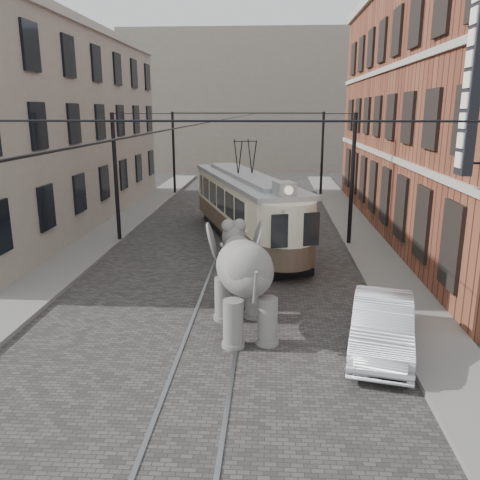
{
  "coord_description": "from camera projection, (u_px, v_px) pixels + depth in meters",
  "views": [
    {
      "loc": [
        1.57,
        -16.69,
        6.08
      ],
      "look_at": [
        0.61,
        -1.35,
        2.1
      ],
      "focal_mm": 37.48,
      "sensor_mm": 36.0,
      "label": 1
    }
  ],
  "objects": [
    {
      "name": "tram_rails",
      "position": [
        225.0,
        287.0,
        17.75
      ],
      "size": [
        1.54,
        80.0,
        0.02
      ],
      "primitive_type": null,
      "color": "slate",
      "rests_on": "ground"
    },
    {
      "name": "parked_car",
      "position": [
        382.0,
        325.0,
        12.94
      ],
      "size": [
        2.39,
        4.51,
        1.41
      ],
      "primitive_type": "imported",
      "rotation": [
        0.0,
        0.0,
        -0.21
      ],
      "color": "silver",
      "rests_on": "ground"
    },
    {
      "name": "stucco_building",
      "position": [
        37.0,
        131.0,
        26.82
      ],
      "size": [
        7.0,
        24.0,
        10.0
      ],
      "primitive_type": "cube",
      "color": "gray",
      "rests_on": "ground"
    },
    {
      "name": "catenary",
      "position": [
        231.0,
        183.0,
        21.84
      ],
      "size": [
        11.0,
        30.2,
        6.0
      ],
      "primitive_type": null,
      "color": "black",
      "rests_on": "ground"
    },
    {
      "name": "elephant",
      "position": [
        244.0,
        282.0,
        13.91
      ],
      "size": [
        3.62,
        5.2,
        2.89
      ],
      "primitive_type": null,
      "rotation": [
        0.0,
        0.0,
        0.23
      ],
      "color": "slate",
      "rests_on": "ground"
    },
    {
      "name": "sidewalk_left",
      "position": [
        47.0,
        282.0,
        18.12
      ],
      "size": [
        2.0,
        60.0,
        0.15
      ],
      "primitive_type": "cube",
      "color": "slate",
      "rests_on": "ground"
    },
    {
      "name": "brick_building",
      "position": [
        467.0,
        112.0,
        24.27
      ],
      "size": [
        8.0,
        26.0,
        12.0
      ],
      "primitive_type": "cube",
      "color": "brown",
      "rests_on": "ground"
    },
    {
      "name": "distant_block",
      "position": [
        258.0,
        102.0,
        54.64
      ],
      "size": [
        28.0,
        10.0,
        14.0
      ],
      "primitive_type": "cube",
      "color": "gray",
      "rests_on": "ground"
    },
    {
      "name": "sidewalk_right",
      "position": [
        397.0,
        289.0,
        17.37
      ],
      "size": [
        2.0,
        60.0,
        0.15
      ],
      "primitive_type": "cube",
      "color": "slate",
      "rests_on": "ground"
    },
    {
      "name": "ground",
      "position": [
        225.0,
        287.0,
        17.75
      ],
      "size": [
        120.0,
        120.0,
        0.0
      ],
      "primitive_type": "plane",
      "color": "#45423F"
    },
    {
      "name": "tram",
      "position": [
        245.0,
        192.0,
        23.45
      ],
      "size": [
        6.17,
        12.17,
        4.76
      ],
      "primitive_type": null,
      "rotation": [
        0.0,
        0.0,
        0.32
      ],
      "color": "beige",
      "rests_on": "ground"
    }
  ]
}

